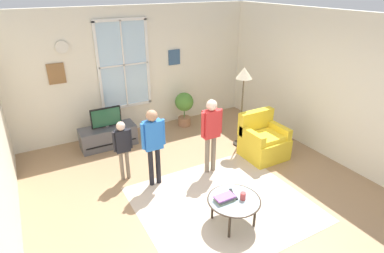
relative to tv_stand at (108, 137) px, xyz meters
name	(u,v)px	position (x,y,z in m)	size (l,w,h in m)	color
ground_plane	(214,202)	(0.93, -2.62, -0.22)	(5.98, 6.95, 0.02)	#9E7A56
back_wall	(136,70)	(0.92, 0.61, 1.15)	(5.38, 0.17, 2.72)	silver
side_wall_right	(347,92)	(3.69, -2.62, 1.15)	(0.12, 6.35, 2.72)	silver
area_rug	(222,204)	(1.01, -2.74, -0.21)	(2.52, 2.31, 0.01)	#C6B29E
tv_stand	(108,137)	(0.00, 0.00, 0.00)	(1.13, 0.48, 0.42)	#4C4C51
television	(106,117)	(0.00, 0.00, 0.44)	(0.61, 0.08, 0.43)	#4C4C4C
armchair	(263,141)	(2.53, -1.88, 0.11)	(0.76, 0.74, 0.87)	yellow
coffee_table	(234,201)	(0.91, -3.16, 0.16)	(0.75, 0.75, 0.41)	#99B2B7
book_stack	(224,198)	(0.78, -3.11, 0.22)	(0.28, 0.18, 0.07)	gray
cup	(243,196)	(1.02, -3.21, 0.24)	(0.08, 0.08, 0.11)	#BF3F3F
remote_near_books	(231,192)	(0.97, -3.01, 0.20)	(0.04, 0.14, 0.02)	black
remote_near_cup	(234,196)	(0.94, -3.11, 0.20)	(0.04, 0.14, 0.02)	black
person_red_shirt	(211,128)	(1.34, -1.85, 0.65)	(0.41, 0.19, 1.38)	#726656
person_black_shirt	(123,144)	(-0.08, -1.35, 0.47)	(0.33, 0.15, 1.09)	#726656
person_blue_shirt	(153,139)	(0.31, -1.74, 0.64)	(0.41, 0.19, 1.35)	black
potted_plant_by_window	(184,105)	(1.87, 0.15, 0.29)	(0.43, 0.43, 0.81)	#9E6B4C
floor_lamp	(244,81)	(2.43, -1.27, 1.17)	(0.32, 0.32, 1.66)	black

